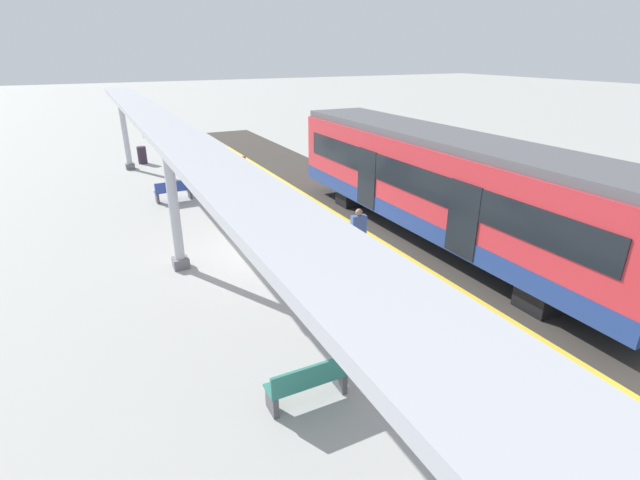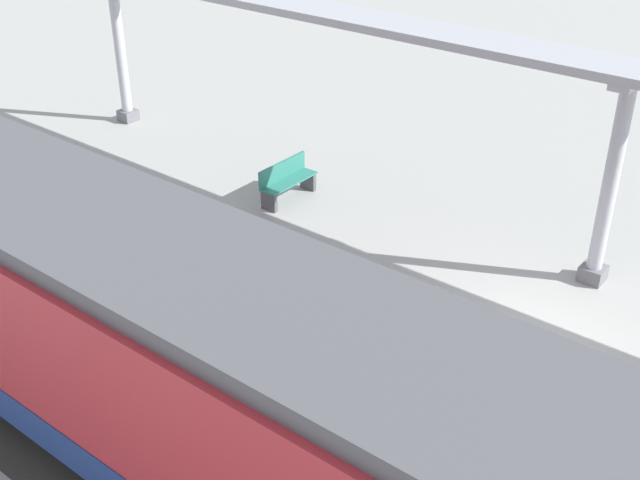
# 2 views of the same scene
# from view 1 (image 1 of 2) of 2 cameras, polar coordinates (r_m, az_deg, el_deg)

# --- Properties ---
(ground_plane) EXTENTS (176.00, 176.00, 0.00)m
(ground_plane) POSITION_cam_1_polar(r_m,az_deg,el_deg) (14.92, -5.57, -0.88)
(ground_plane) COLOR #9E9F9A
(tactile_edge_strip) EXTENTS (0.41, 33.78, 0.01)m
(tactile_edge_strip) POSITION_cam_1_polar(r_m,az_deg,el_deg) (16.24, 5.03, 1.13)
(tactile_edge_strip) COLOR gold
(tactile_edge_strip) RESTS_ON ground
(trackbed) EXTENTS (3.20, 45.78, 0.01)m
(trackbed) POSITION_cam_1_polar(r_m,az_deg,el_deg) (17.21, 10.17, 2.08)
(trackbed) COLOR #38332D
(trackbed) RESTS_ON ground
(train_near_carriage) EXTENTS (2.65, 14.33, 3.48)m
(train_near_carriage) POSITION_cam_1_polar(r_m,az_deg,el_deg) (15.29, 14.71, 6.35)
(train_near_carriage) COLOR red
(train_near_carriage) RESTS_ON ground
(canopy_pillar_nearest) EXTENTS (1.10, 0.44, 3.91)m
(canopy_pillar_nearest) POSITION_cam_1_polar(r_m,az_deg,el_deg) (26.43, -22.81, 12.21)
(canopy_pillar_nearest) COLOR slate
(canopy_pillar_nearest) RESTS_ON ground
(canopy_pillar_second) EXTENTS (1.10, 0.44, 3.91)m
(canopy_pillar_second) POSITION_cam_1_polar(r_m,az_deg,el_deg) (13.38, -17.54, 4.46)
(canopy_pillar_second) COLOR slate
(canopy_pillar_second) RESTS_ON ground
(canopy_beam) EXTENTS (1.20, 27.42, 0.16)m
(canopy_beam) POSITION_cam_1_polar(r_m,az_deg,el_deg) (13.04, -18.66, 13.00)
(canopy_beam) COLOR #A8AAB2
(canopy_beam) RESTS_ON canopy_pillar_nearest
(bench_near_end) EXTENTS (1.50, 0.45, 0.86)m
(bench_near_end) POSITION_cam_1_polar(r_m,az_deg,el_deg) (8.53, -1.40, -16.98)
(bench_near_end) COLOR #2B7567
(bench_near_end) RESTS_ON ground
(bench_mid_platform) EXTENTS (1.52, 0.50, 0.86)m
(bench_mid_platform) POSITION_cam_1_polar(r_m,az_deg,el_deg) (20.26, -17.50, 5.79)
(bench_mid_platform) COLOR #2D48A4
(bench_mid_platform) RESTS_ON ground
(trash_bin) EXTENTS (0.48, 0.48, 0.93)m
(trash_bin) POSITION_cam_1_polar(r_m,az_deg,el_deg) (27.79, -20.96, 9.69)
(trash_bin) COLOR #302434
(trash_bin) RESTS_ON ground
(platform_info_sign) EXTENTS (0.56, 0.10, 2.20)m
(platform_info_sign) POSITION_cam_1_polar(r_m,az_deg,el_deg) (18.10, -9.80, 7.52)
(platform_info_sign) COLOR #4C4C51
(platform_info_sign) RESTS_ON ground
(passenger_waiting_near_edge) EXTENTS (0.47, 0.25, 1.56)m
(passenger_waiting_near_edge) POSITION_cam_1_polar(r_m,az_deg,el_deg) (13.78, 4.74, 1.53)
(passenger_waiting_near_edge) COLOR #50614E
(passenger_waiting_near_edge) RESTS_ON ground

